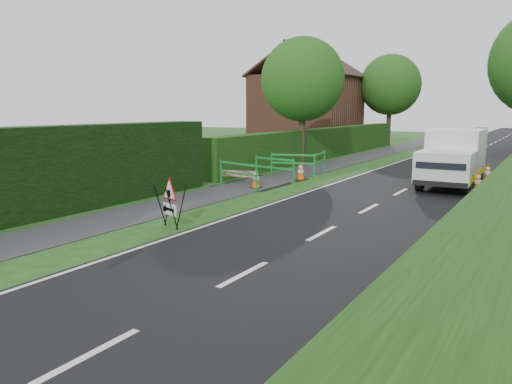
% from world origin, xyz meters
% --- Properties ---
extents(ground, '(120.00, 120.00, 0.00)m').
position_xyz_m(ground, '(0.00, 0.00, 0.00)').
color(ground, '#154513').
rests_on(ground, ground).
extents(road_surface, '(6.00, 90.00, 0.02)m').
position_xyz_m(road_surface, '(2.50, 35.00, 0.00)').
color(road_surface, black).
rests_on(road_surface, ground).
extents(footpath, '(2.00, 90.00, 0.02)m').
position_xyz_m(footpath, '(-3.00, 35.00, 0.01)').
color(footpath, '#2D2D30').
rests_on(footpath, ground).
extents(hedge_west_far, '(1.00, 24.00, 1.80)m').
position_xyz_m(hedge_west_far, '(-5.00, 22.00, 0.00)').
color(hedge_west_far, '#14380F').
rests_on(hedge_west_far, ground).
extents(house_west, '(7.50, 7.40, 7.88)m').
position_xyz_m(house_west, '(-10.00, 30.00, 2.90)').
color(house_west, brown).
rests_on(house_west, ground).
extents(tree_nw, '(4.40, 4.40, 6.70)m').
position_xyz_m(tree_nw, '(-4.60, 18.00, 4.48)').
color(tree_nw, '#2D2116').
rests_on(tree_nw, ground).
extents(tree_fw, '(4.80, 4.80, 7.24)m').
position_xyz_m(tree_fw, '(-4.60, 34.00, 4.83)').
color(tree_fw, '#2D2116').
rests_on(tree_fw, ground).
extents(triangle_sign, '(0.94, 0.94, 1.08)m').
position_xyz_m(triangle_sign, '(-1.04, 3.09, 0.75)').
color(triangle_sign, black).
rests_on(triangle_sign, ground).
extents(works_van, '(1.96, 4.81, 2.18)m').
position_xyz_m(works_van, '(3.83, 13.81, 1.15)').
color(works_van, silver).
rests_on(works_van, ground).
extents(traffic_cone_0, '(0.38, 0.38, 0.79)m').
position_xyz_m(traffic_cone_0, '(5.42, 11.32, 0.39)').
color(traffic_cone_0, black).
rests_on(traffic_cone_0, ground).
extents(traffic_cone_1, '(0.38, 0.38, 0.79)m').
position_xyz_m(traffic_cone_1, '(4.85, 13.05, 0.39)').
color(traffic_cone_1, black).
rests_on(traffic_cone_1, ground).
extents(traffic_cone_2, '(0.38, 0.38, 0.79)m').
position_xyz_m(traffic_cone_2, '(4.85, 15.89, 0.39)').
color(traffic_cone_2, black).
rests_on(traffic_cone_2, ground).
extents(traffic_cone_3, '(0.38, 0.38, 0.79)m').
position_xyz_m(traffic_cone_3, '(-2.46, 9.66, 0.39)').
color(traffic_cone_3, black).
rests_on(traffic_cone_3, ground).
extents(traffic_cone_4, '(0.38, 0.38, 0.79)m').
position_xyz_m(traffic_cone_4, '(-1.96, 12.48, 0.39)').
color(traffic_cone_4, black).
rests_on(traffic_cone_4, ground).
extents(ped_barrier_0, '(2.08, 0.87, 1.00)m').
position_xyz_m(ped_barrier_0, '(-3.07, 9.36, 0.63)').
color(ped_barrier_0, '#18862F').
rests_on(ped_barrier_0, ground).
extents(ped_barrier_1, '(2.09, 0.72, 1.00)m').
position_xyz_m(ped_barrier_1, '(-2.79, 11.69, 0.63)').
color(ped_barrier_1, '#18862F').
rests_on(ped_barrier_1, ground).
extents(ped_barrier_2, '(2.08, 0.87, 1.00)m').
position_xyz_m(ped_barrier_2, '(-2.94, 13.71, 0.63)').
color(ped_barrier_2, '#18862F').
rests_on(ped_barrier_2, ground).
extents(ped_barrier_3, '(0.73, 2.09, 1.00)m').
position_xyz_m(ped_barrier_3, '(-2.14, 14.83, 0.63)').
color(ped_barrier_3, '#18862F').
rests_on(ped_barrier_3, ground).
extents(redwhite_plank, '(1.47, 0.36, 0.25)m').
position_xyz_m(redwhite_plank, '(-3.45, 10.00, 0.00)').
color(redwhite_plank, red).
rests_on(redwhite_plank, ground).
extents(hatchback_car, '(2.03, 3.74, 1.21)m').
position_xyz_m(hatchback_car, '(1.40, 27.11, 0.60)').
color(hatchback_car, silver).
rests_on(hatchback_car, ground).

